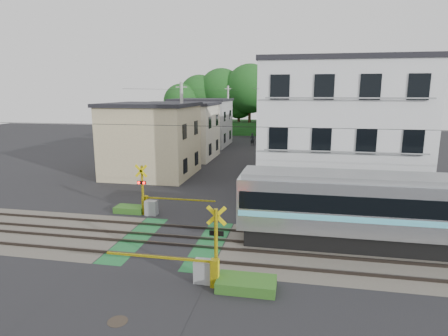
% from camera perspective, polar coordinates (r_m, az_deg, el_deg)
% --- Properties ---
extents(ground, '(120.00, 120.00, 0.00)m').
position_cam_1_polar(ground, '(18.96, -7.92, -11.01)').
color(ground, black).
extents(track_bed, '(120.00, 120.00, 0.14)m').
position_cam_1_polar(track_bed, '(18.95, -7.92, -10.91)').
color(track_bed, '#47423A').
rests_on(track_bed, ground).
extents(crossing_signal_near, '(4.74, 0.65, 3.09)m').
position_cam_1_polar(crossing_signal_near, '(14.80, -2.87, -14.66)').
color(crossing_signal_near, yellow).
rests_on(crossing_signal_near, ground).
extents(crossing_signal_far, '(4.74, 0.65, 3.09)m').
position_cam_1_polar(crossing_signal_far, '(22.82, -11.19, -5.30)').
color(crossing_signal_far, yellow).
rests_on(crossing_signal_far, ground).
extents(apartment_block, '(10.20, 8.36, 9.30)m').
position_cam_1_polar(apartment_block, '(26.29, 16.84, 5.43)').
color(apartment_block, silver).
rests_on(apartment_block, ground).
extents(houses_row, '(22.07, 31.35, 6.80)m').
position_cam_1_polar(houses_row, '(43.00, 3.49, 6.23)').
color(houses_row, '#C6B78C').
rests_on(houses_row, ground).
extents(tree_hill, '(40.00, 12.40, 11.85)m').
position_cam_1_polar(tree_hill, '(65.17, 5.59, 9.94)').
color(tree_hill, '#1A4C19').
rests_on(tree_hill, ground).
extents(catenary, '(60.00, 5.04, 7.00)m').
position_cam_1_polar(catenary, '(16.94, 11.35, -0.76)').
color(catenary, '#2D2D33').
rests_on(catenary, ground).
extents(utility_poles, '(7.90, 42.00, 8.00)m').
position_cam_1_polar(utility_poles, '(40.25, 1.10, 7.07)').
color(utility_poles, '#A5A5A0').
rests_on(utility_poles, ground).
extents(pedestrian, '(0.73, 0.61, 1.73)m').
position_cam_1_polar(pedestrian, '(51.14, 4.34, 4.39)').
color(pedestrian, black).
rests_on(pedestrian, ground).
extents(manhole_cover, '(0.66, 0.66, 0.02)m').
position_cam_1_polar(manhole_cover, '(13.42, -15.90, -21.58)').
color(manhole_cover, '#2D261E').
rests_on(manhole_cover, ground).
extents(weed_patches, '(10.25, 8.80, 0.40)m').
position_cam_1_polar(weed_patches, '(18.35, -2.72, -11.08)').
color(weed_patches, '#2D5E1E').
rests_on(weed_patches, ground).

